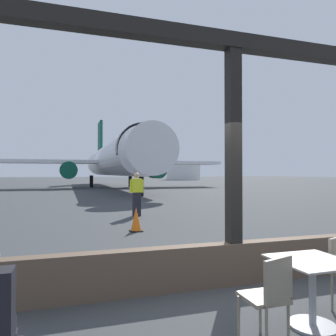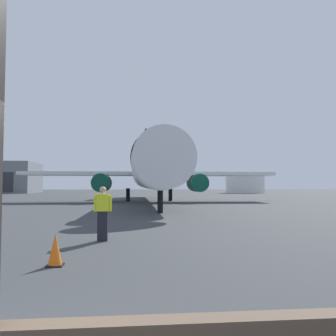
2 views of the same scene
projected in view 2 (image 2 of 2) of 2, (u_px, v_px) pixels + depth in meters
name	position (u px, v px, depth m)	size (l,w,h in m)	color
ground_plane	(125.00, 200.00, 42.51)	(220.00, 220.00, 0.00)	#383A3D
airplane	(150.00, 171.00, 36.49)	(27.11, 36.44, 10.23)	silver
ground_crew_worker	(103.00, 213.00, 10.98)	(0.57, 0.22, 1.74)	black
traffic_cone	(55.00, 250.00, 7.57)	(0.36, 0.36, 0.72)	orange
fuel_storage_tank	(245.00, 183.00, 81.46)	(9.08, 9.08, 4.66)	white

